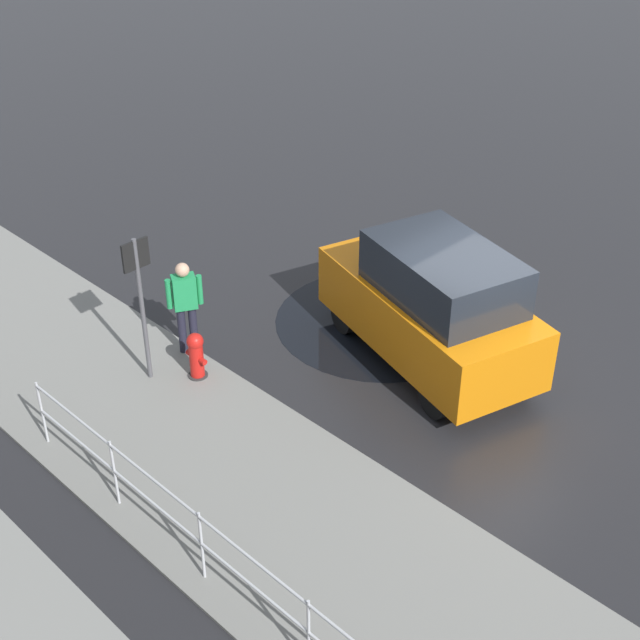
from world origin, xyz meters
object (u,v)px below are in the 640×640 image
at_px(pedestrian, 185,301).
at_px(sign_post, 140,290).
at_px(moving_hatchback, 432,304).
at_px(fire_hydrant, 196,356).

relative_size(pedestrian, sign_post, 0.68).
bearing_deg(sign_post, moving_hatchback, -128.57).
bearing_deg(fire_hydrant, moving_hatchback, -127.51).
xyz_separation_m(moving_hatchback, pedestrian, (2.85, 2.53, -0.07)).
bearing_deg(moving_hatchback, fire_hydrant, 52.49).
distance_m(moving_hatchback, fire_hydrant, 3.68).
distance_m(pedestrian, sign_post, 1.08).
bearing_deg(sign_post, pedestrian, -80.77).
height_order(moving_hatchback, sign_post, sign_post).
height_order(moving_hatchback, fire_hydrant, moving_hatchback).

